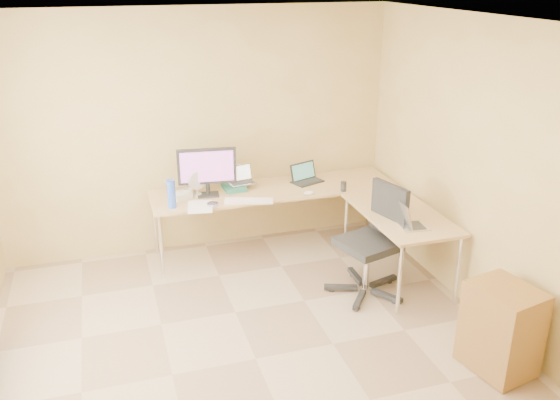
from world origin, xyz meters
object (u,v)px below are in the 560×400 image
object	(u,v)px
desk_main	(275,219)
monitor	(207,172)
desk_return	(398,246)
laptop_center	(242,175)
mug	(188,193)
laptop_black	(308,173)
desk_fan	(197,184)
cabinet	(501,329)
keyboard	(249,201)
office_chair	(368,246)
laptop_return	(415,217)
water_bottle	(171,194)

from	to	relation	value
desk_main	monitor	bearing A→B (deg)	179.84
desk_return	monitor	world-z (taller)	monitor
desk_main	laptop_center	size ratio (longest dim) A/B	9.14
mug	laptop_black	bearing A→B (deg)	2.66
desk_fan	cabinet	xyz separation A→B (m)	(1.89, -2.56, -0.50)
desk_main	cabinet	distance (m)	2.73
keyboard	office_chair	xyz separation A→B (m)	(0.94, -0.85, -0.24)
laptop_return	keyboard	bearing A→B (deg)	56.61
desk_return	water_bottle	xyz separation A→B (m)	(-2.10, 0.78, 0.51)
laptop_center	mug	xyz separation A→B (m)	(-0.60, -0.11, -0.10)
monitor	water_bottle	bearing A→B (deg)	-144.36
desk_fan	desk_main	bearing A→B (deg)	-23.65
mug	laptop_return	world-z (taller)	laptop_return
office_chair	desk_fan	bearing A→B (deg)	123.71
cabinet	monitor	bearing A→B (deg)	113.36
desk_fan	office_chair	bearing A→B (deg)	-61.21
laptop_black	desk_fan	bearing A→B (deg)	161.23
monitor	laptop_black	distance (m)	1.14
monitor	keyboard	xyz separation A→B (m)	(0.36, -0.30, -0.25)
water_bottle	desk_fan	bearing A→B (deg)	41.12
desk_main	office_chair	size ratio (longest dim) A/B	2.46
office_chair	desk_return	bearing A→B (deg)	4.25
monitor	office_chair	xyz separation A→B (m)	(1.29, -1.15, -0.49)
desk_return	laptop_center	distance (m)	1.80
desk_main	laptop_return	xyz separation A→B (m)	(0.93, -1.35, 0.46)
laptop_return	desk_main	bearing A→B (deg)	40.18
laptop_black	keyboard	xyz separation A→B (m)	(-0.77, -0.37, -0.09)
laptop_return	desk_fan	bearing A→B (deg)	57.39
water_bottle	mug	bearing A→B (deg)	49.74
desk_return	laptop_center	world-z (taller)	laptop_center
laptop_black	keyboard	distance (m)	0.86
desk_return	mug	bearing A→B (deg)	151.98
laptop_black	mug	size ratio (longest dim) A/B	3.27
cabinet	office_chair	bearing A→B (deg)	97.72
desk_return	laptop_black	world-z (taller)	laptop_black
monitor	laptop_return	size ratio (longest dim) A/B	2.10
mug	monitor	bearing A→B (deg)	-3.36
laptop_black	office_chair	xyz separation A→B (m)	(0.17, -1.23, -0.33)
laptop_center	office_chair	bearing A→B (deg)	-64.07
keyboard	mug	size ratio (longest dim) A/B	4.83
monitor	water_bottle	world-z (taller)	monitor
laptop_return	cabinet	xyz separation A→B (m)	(0.13, -1.17, -0.47)
water_bottle	cabinet	bearing A→B (deg)	-46.53
mug	desk_return	bearing A→B (deg)	-28.02
desk_main	cabinet	world-z (taller)	desk_main
keyboard	mug	bearing A→B (deg)	168.83
desk_return	desk_fan	xyz separation A→B (m)	(-1.81, 1.04, 0.49)
laptop_center	water_bottle	distance (m)	0.86
desk_main	laptop_return	world-z (taller)	laptop_return
laptop_center	laptop_black	world-z (taller)	laptop_center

